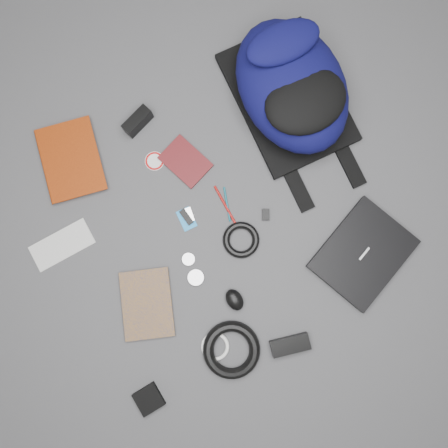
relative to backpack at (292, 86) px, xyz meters
name	(u,v)px	position (x,y,z in m)	size (l,w,h in m)	color
ground	(224,225)	(-0.39, -0.32, -0.11)	(4.00, 4.00, 0.00)	#4F4F51
backpack	(292,86)	(0.00, 0.00, 0.00)	(0.37, 0.53, 0.22)	black
laptop	(363,254)	(0.01, -0.60, -0.10)	(0.31, 0.24, 0.03)	black
textbook_red	(43,168)	(-0.88, 0.11, -0.10)	(0.20, 0.27, 0.03)	maroon
comic_book	(122,307)	(-0.82, -0.44, -0.10)	(0.17, 0.23, 0.02)	#C8870E
envelope	(62,245)	(-0.93, -0.16, -0.11)	(0.21, 0.10, 0.00)	silver
dvd_case	(185,162)	(-0.42, -0.06, -0.10)	(0.12, 0.16, 0.01)	#440D0F
compact_camera	(138,121)	(-0.52, 0.13, -0.08)	(0.11, 0.04, 0.06)	black
sticker_disc	(155,161)	(-0.52, -0.02, -0.11)	(0.07, 0.07, 0.00)	white
pen_teal	(227,204)	(-0.35, -0.26, -0.11)	(0.01, 0.01, 0.12)	#0B5565
pen_red	(225,205)	(-0.36, -0.26, -0.11)	(0.01, 0.01, 0.15)	#980E0B
id_badge	(187,219)	(-0.50, -0.25, -0.11)	(0.05, 0.08, 0.00)	#1C85D6
usb_black	(186,217)	(-0.50, -0.24, -0.11)	(0.02, 0.06, 0.01)	black
usb_silver	(190,215)	(-0.48, -0.24, -0.11)	(0.02, 0.05, 0.01)	silver
key_fob	(266,215)	(-0.24, -0.35, -0.11)	(0.02, 0.04, 0.01)	black
mouse	(235,300)	(-0.46, -0.57, -0.09)	(0.05, 0.08, 0.04)	black
headphone_left	(189,259)	(-0.55, -0.38, -0.11)	(0.04, 0.04, 0.01)	#AFAFB1
headphone_right	(196,277)	(-0.55, -0.45, -0.10)	(0.06, 0.06, 0.01)	#AAAAAC
cable_coil	(241,240)	(-0.35, -0.39, -0.10)	(0.13, 0.13, 0.02)	black
power_brick	(290,345)	(-0.35, -0.78, -0.10)	(0.13, 0.06, 0.03)	black
power_cord_coil	(232,350)	(-0.53, -0.72, -0.09)	(0.19, 0.19, 0.04)	black
pouch	(149,399)	(-0.85, -0.75, -0.10)	(0.08, 0.08, 0.02)	black
white_cable_coil	(215,346)	(-0.58, -0.69, -0.11)	(0.10, 0.10, 0.01)	white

